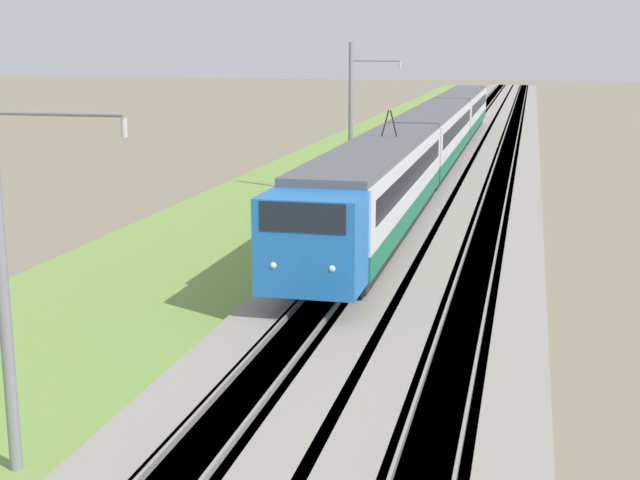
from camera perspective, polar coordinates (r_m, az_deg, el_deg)
ballast_main at (r=55.87m, az=7.39°, el=4.62°), size 240.00×4.40×0.30m
ballast_adjacent at (r=55.61m, az=11.63°, el=4.43°), size 240.00×4.40×0.30m
track_main at (r=55.87m, az=7.39°, el=4.63°), size 240.00×1.57×0.45m
track_adjacent at (r=55.61m, az=11.63°, el=4.44°), size 240.00×1.57×0.45m
grass_verge at (r=56.75m, az=1.62°, el=4.74°), size 240.00×10.04×0.12m
passenger_train at (r=54.83m, az=7.36°, el=6.76°), size 64.38×2.91×4.98m
catenary_mast_near at (r=16.10m, az=-19.54°, el=-1.77°), size 0.22×2.56×7.37m
catenary_mast_mid at (r=44.44m, az=2.06°, el=7.75°), size 0.22×2.56×7.74m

